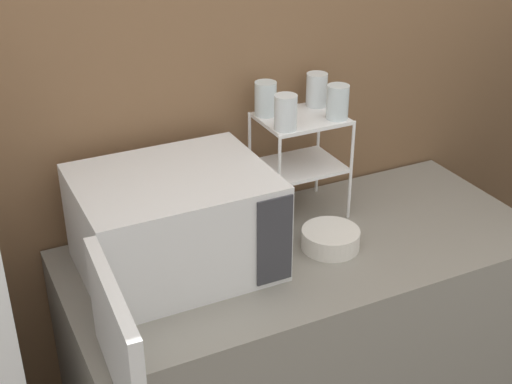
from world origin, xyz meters
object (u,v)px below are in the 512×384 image
object	(u,v)px
glass_front_left	(286,112)
bowl	(331,239)
glass_front_right	(338,102)
dish_rack	(300,145)
glass_back_right	(317,90)
glass_back_left	(266,99)
microwave	(173,228)

from	to	relation	value
glass_front_left	bowl	size ratio (longest dim) A/B	0.60
glass_front_left	glass_front_right	world-z (taller)	same
glass_front_right	bowl	size ratio (longest dim) A/B	0.60
dish_rack	glass_back_right	world-z (taller)	glass_back_right
glass_back_left	bowl	bearing A→B (deg)	-76.91
glass_back_right	bowl	bearing A→B (deg)	-110.54
dish_rack	bowl	size ratio (longest dim) A/B	1.91
glass_front_left	glass_back_right	distance (m)	0.22
dish_rack	glass_back_left	bearing A→B (deg)	144.68
glass_back_left	dish_rack	bearing A→B (deg)	-35.32
glass_front_left	dish_rack	bearing A→B (deg)	35.67
dish_rack	bowl	world-z (taller)	dish_rack
dish_rack	glass_front_left	xyz separation A→B (m)	(-0.09, -0.06, 0.15)
microwave	glass_back_right	size ratio (longest dim) A/B	7.86
glass_front_right	glass_back_left	world-z (taller)	same
microwave	glass_back_right	bearing A→B (deg)	20.73
dish_rack	glass_front_left	size ratio (longest dim) A/B	3.18
glass_front_right	bowl	world-z (taller)	glass_front_right
glass_back_right	bowl	xyz separation A→B (m)	(-0.11, -0.30, -0.36)
glass_front_left	glass_back_right	bearing A→B (deg)	35.68
microwave	bowl	world-z (taller)	microwave
glass_front_right	glass_back_left	distance (m)	0.22
glass_front_right	bowl	xyz separation A→B (m)	(-0.11, -0.18, -0.36)
glass_front_left	bowl	bearing A→B (deg)	-67.95
glass_back_right	glass_back_left	xyz separation A→B (m)	(-0.18, -0.00, 0.00)
microwave	glass_back_right	distance (m)	0.67
glass_front_right	glass_back_left	xyz separation A→B (m)	(-0.18, 0.12, 0.00)
microwave	glass_front_left	world-z (taller)	glass_front_left
dish_rack	bowl	distance (m)	0.32
glass_front_left	bowl	xyz separation A→B (m)	(0.07, -0.17, -0.36)
glass_back_right	glass_front_right	world-z (taller)	same
glass_back_right	glass_front_right	distance (m)	0.12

